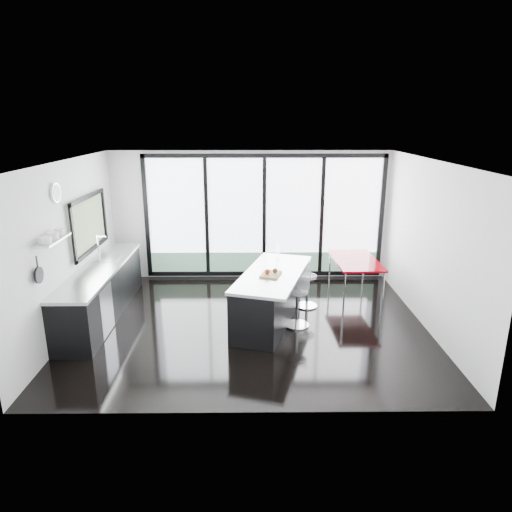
{
  "coord_description": "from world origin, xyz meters",
  "views": [
    {
      "loc": [
        0.02,
        -7.27,
        3.44
      ],
      "look_at": [
        0.1,
        0.3,
        1.15
      ],
      "focal_mm": 32.0,
      "sensor_mm": 36.0,
      "label": 1
    }
  ],
  "objects_px": {
    "bar_stool_near": "(297,308)",
    "island": "(269,296)",
    "bar_stool_far": "(307,291)",
    "red_table": "(355,278)"
  },
  "relations": [
    {
      "from": "bar_stool_near",
      "to": "red_table",
      "type": "xyz_separation_m",
      "value": [
        1.28,
        1.35,
        0.05
      ]
    },
    {
      "from": "bar_stool_far",
      "to": "island",
      "type": "bearing_deg",
      "value": -163.11
    },
    {
      "from": "bar_stool_near",
      "to": "island",
      "type": "bearing_deg",
      "value": -178.23
    },
    {
      "from": "bar_stool_near",
      "to": "bar_stool_far",
      "type": "distance_m",
      "value": 0.89
    },
    {
      "from": "island",
      "to": "red_table",
      "type": "height_order",
      "value": "island"
    },
    {
      "from": "bar_stool_near",
      "to": "bar_stool_far",
      "type": "bearing_deg",
      "value": 96.98
    },
    {
      "from": "bar_stool_near",
      "to": "red_table",
      "type": "bearing_deg",
      "value": 71.34
    },
    {
      "from": "bar_stool_near",
      "to": "bar_stool_far",
      "type": "height_order",
      "value": "bar_stool_near"
    },
    {
      "from": "bar_stool_near",
      "to": "bar_stool_far",
      "type": "relative_size",
      "value": 1.04
    },
    {
      "from": "island",
      "to": "bar_stool_far",
      "type": "relative_size",
      "value": 3.8
    }
  ]
}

